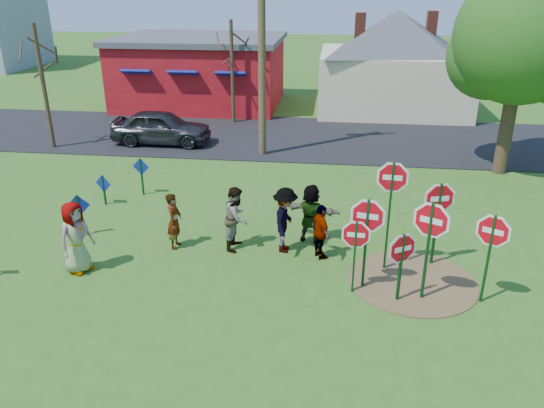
% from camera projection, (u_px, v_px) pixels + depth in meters
% --- Properties ---
extents(ground, '(120.00, 120.00, 0.00)m').
position_uv_depth(ground, '(242.00, 252.00, 14.70)').
color(ground, '#2F611B').
rests_on(ground, ground).
extents(road, '(120.00, 7.50, 0.04)m').
position_uv_depth(road, '(283.00, 137.00, 25.18)').
color(road, black).
rests_on(road, ground).
extents(dirt_patch, '(3.20, 3.20, 0.03)m').
position_uv_depth(dirt_patch, '(412.00, 281.00, 13.29)').
color(dirt_patch, brown).
rests_on(dirt_patch, ground).
extents(red_building, '(9.40, 7.69, 3.90)m').
position_uv_depth(red_building, '(201.00, 71.00, 30.93)').
color(red_building, maroon).
rests_on(red_building, ground).
extents(cream_house, '(9.40, 9.40, 6.50)m').
position_uv_depth(cream_house, '(394.00, 57.00, 29.35)').
color(cream_house, beige).
rests_on(cream_house, ground).
extents(stop_sign_a, '(0.93, 0.08, 2.01)m').
position_uv_depth(stop_sign_a, '(356.00, 241.00, 12.35)').
color(stop_sign_a, '#103D17').
rests_on(stop_sign_a, ground).
extents(stop_sign_b, '(1.06, 0.10, 3.08)m').
position_uv_depth(stop_sign_b, '(391.00, 189.00, 13.00)').
color(stop_sign_b, '#103D17').
rests_on(stop_sign_b, ground).
extents(stop_sign_c, '(1.04, 0.52, 2.61)m').
position_uv_depth(stop_sign_c, '(430.00, 230.00, 11.90)').
color(stop_sign_c, '#103D17').
rests_on(stop_sign_c, ground).
extents(stop_sign_d, '(1.08, 0.31, 2.44)m').
position_uv_depth(stop_sign_d, '(439.00, 204.00, 13.43)').
color(stop_sign_d, '#103D17').
rests_on(stop_sign_d, ground).
extents(stop_sign_e, '(0.88, 0.51, 1.88)m').
position_uv_depth(stop_sign_e, '(402.00, 254.00, 12.03)').
color(stop_sign_e, '#103D17').
rests_on(stop_sign_e, ground).
extents(stop_sign_f, '(0.91, 0.52, 2.36)m').
position_uv_depth(stop_sign_f, '(492.00, 238.00, 11.83)').
color(stop_sign_f, '#103D17').
rests_on(stop_sign_f, ground).
extents(stop_sign_g, '(1.11, 0.23, 2.47)m').
position_uv_depth(stop_sign_g, '(367.00, 224.00, 12.42)').
color(stop_sign_g, '#103D17').
rests_on(stop_sign_g, ground).
extents(blue_diamond_b, '(0.64, 0.23, 1.30)m').
position_uv_depth(blue_diamond_b, '(79.00, 211.00, 15.33)').
color(blue_diamond_b, '#103D17').
rests_on(blue_diamond_b, ground).
extents(blue_diamond_c, '(0.59, 0.20, 1.05)m').
position_uv_depth(blue_diamond_c, '(104.00, 187.00, 17.54)').
color(blue_diamond_c, '#103D17').
rests_on(blue_diamond_c, ground).
extents(blue_diamond_d, '(0.61, 0.12, 1.34)m').
position_uv_depth(blue_diamond_d, '(141.00, 172.00, 18.26)').
color(blue_diamond_d, '#103D17').
rests_on(blue_diamond_d, ground).
extents(person_a, '(0.94, 1.11, 1.92)m').
position_uv_depth(person_a, '(76.00, 237.00, 13.42)').
color(person_a, '#3B3D80').
rests_on(person_a, ground).
extents(person_b, '(0.39, 0.59, 1.61)m').
position_uv_depth(person_b, '(174.00, 221.00, 14.69)').
color(person_b, '#296F66').
rests_on(person_b, ground).
extents(person_c, '(0.79, 0.95, 1.80)m').
position_uv_depth(person_c, '(237.00, 218.00, 14.65)').
color(person_c, '#9C4B43').
rests_on(person_c, ground).
extents(person_d, '(0.78, 1.25, 1.86)m').
position_uv_depth(person_d, '(285.00, 220.00, 14.44)').
color(person_d, '#323338').
rests_on(person_d, ground).
extents(person_e, '(0.76, 0.98, 1.55)m').
position_uv_depth(person_e, '(321.00, 232.00, 14.13)').
color(person_e, '#5A3061').
rests_on(person_e, ground).
extents(person_f, '(1.68, 0.90, 1.73)m').
position_uv_depth(person_f, '(311.00, 213.00, 15.02)').
color(person_f, '#235139').
rests_on(person_f, ground).
extents(suv, '(4.43, 1.79, 1.51)m').
position_uv_depth(suv, '(161.00, 127.00, 23.84)').
color(suv, '#2E2E33').
rests_on(suv, road).
extents(utility_pole, '(2.40, 0.63, 9.92)m').
position_uv_depth(utility_pole, '(262.00, 27.00, 20.68)').
color(utility_pole, '#4C3823').
rests_on(utility_pole, ground).
extents(leafy_tree, '(5.28, 4.81, 7.50)m').
position_uv_depth(leafy_tree, '(525.00, 44.00, 18.78)').
color(leafy_tree, '#382819').
rests_on(leafy_tree, ground).
extents(bare_tree_west, '(1.80, 1.80, 5.32)m').
position_uv_depth(bare_tree_west, '(41.00, 69.00, 22.27)').
color(bare_tree_west, '#382819').
rests_on(bare_tree_west, ground).
extents(bare_tree_east, '(1.80, 1.80, 5.12)m').
position_uv_depth(bare_tree_east, '(232.00, 57.00, 26.41)').
color(bare_tree_east, '#382819').
rests_on(bare_tree_east, ground).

